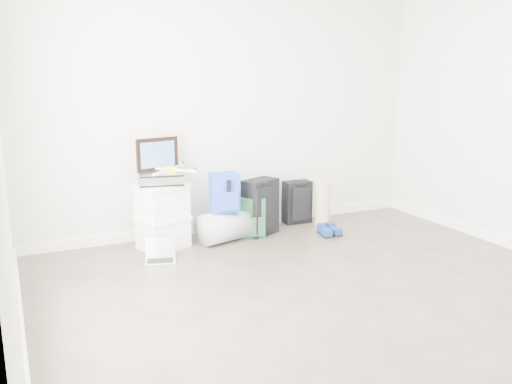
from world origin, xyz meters
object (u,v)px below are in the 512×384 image
boxes_stack (163,216)px  large_suitcase (260,207)px  carry_on (297,202)px  briefcase (161,178)px  laptop (160,256)px  duffel_bag (224,226)px

boxes_stack → large_suitcase: 1.07m
carry_on → briefcase: bearing=-168.9°
large_suitcase → laptop: large_suitcase is taller
boxes_stack → large_suitcase: bearing=-19.1°
briefcase → laptop: size_ratio=1.27×
duffel_bag → boxes_stack: bearing=158.8°
duffel_bag → large_suitcase: size_ratio=0.88×
laptop → carry_on: bearing=35.0°
boxes_stack → duffel_bag: 0.65m
carry_on → laptop: 1.89m
carry_on → laptop: carry_on is taller
briefcase → laptop: 0.76m
large_suitcase → laptop: bearing=172.7°
carry_on → duffel_bag: bearing=-160.6°
boxes_stack → briefcase: briefcase is taller
briefcase → boxes_stack: bearing=101.6°
duffel_bag → laptop: (-0.76, -0.28, -0.12)m
briefcase → carry_on: size_ratio=0.83×
duffel_bag → large_suitcase: large_suitcase is taller
laptop → duffel_bag: bearing=37.6°
boxes_stack → carry_on: 1.67m
boxes_stack → large_suitcase: size_ratio=1.08×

